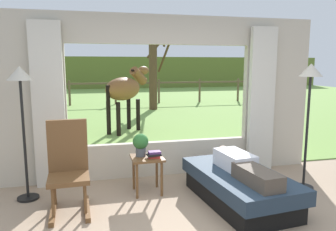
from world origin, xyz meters
TOP-DOWN VIEW (x-y plane):
  - back_wall_with_window at (0.00, 2.26)m, footprint 5.20×0.12m
  - curtain_panel_left at (-1.69, 2.12)m, footprint 0.44×0.10m
  - curtain_panel_right at (1.69, 2.12)m, footprint 0.44×0.10m
  - outdoor_pasture_lawn at (0.00, 13.16)m, footprint 36.00×21.68m
  - distant_hill_ridge at (0.00, 23.00)m, footprint 36.00×2.00m
  - recliner_sofa at (0.74, 0.92)m, footprint 1.07×1.79m
  - reclining_person at (0.74, 0.87)m, footprint 0.40×1.44m
  - rocking_chair at (-1.39, 1.23)m, footprint 0.50×0.70m
  - side_table at (-0.36, 1.54)m, footprint 0.44×0.44m
  - potted_plant at (-0.44, 1.60)m, footprint 0.22×0.22m
  - book_stack at (-0.27, 1.48)m, footprint 0.21×0.16m
  - floor_lamp_left at (-1.96, 1.69)m, footprint 0.32×0.32m
  - floor_lamp_right at (1.89, 1.17)m, footprint 0.32×0.32m
  - horse at (-0.21, 5.75)m, footprint 1.51×1.54m
  - pasture_tree at (1.37, 9.90)m, footprint 0.85×1.21m
  - pasture_fence_line at (0.00, 11.97)m, footprint 16.10×0.10m

SIDE VIEW (x-z plane):
  - outdoor_pasture_lawn at x=0.00m, z-range 0.00..0.02m
  - recliner_sofa at x=0.74m, z-range 0.01..0.43m
  - side_table at x=-0.36m, z-range 0.17..0.69m
  - reclining_person at x=0.74m, z-range 0.41..0.63m
  - rocking_chair at x=-1.39m, z-range -0.01..1.11m
  - book_stack at x=-0.27m, z-range 0.52..0.61m
  - potted_plant at x=-0.44m, z-range 0.54..0.86m
  - pasture_fence_line at x=0.00m, z-range 0.19..1.29m
  - horse at x=-0.21m, z-range 0.29..2.02m
  - curtain_panel_left at x=-1.69m, z-range 0.00..2.40m
  - curtain_panel_right at x=1.69m, z-range 0.00..2.40m
  - distant_hill_ridge at x=0.00m, z-range 0.00..2.40m
  - back_wall_with_window at x=0.00m, z-range -0.03..2.52m
  - floor_lamp_left at x=-1.96m, z-range 0.54..2.32m
  - floor_lamp_right at x=1.89m, z-range 0.56..2.36m
  - pasture_tree at x=1.37m, z-range -0.14..3.21m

